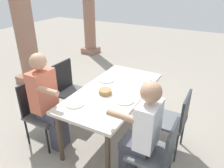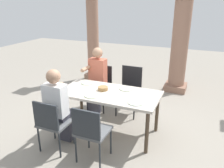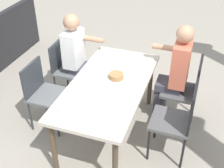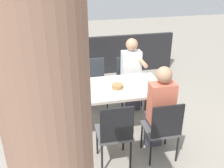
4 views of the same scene
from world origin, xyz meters
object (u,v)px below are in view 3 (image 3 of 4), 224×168
Objects in this scene: chair_west_south at (67,66)px; diner_woman_green at (78,56)px; dining_table at (108,89)px; plate_0 at (140,63)px; bread_basket at (116,76)px; chair_west_north at (187,87)px; plate_2 at (122,98)px; plate_1 at (94,71)px; chair_mid_south at (43,91)px; diner_man_white at (174,72)px; chair_mid_north at (179,117)px; plate_3 at (70,107)px.

diner_woman_green is (-0.00, 0.19, 0.19)m from chair_west_south.
plate_0 reaches higher than dining_table.
bread_basket is at bearing -24.21° from plate_0.
chair_west_north is 4.05× the size of plate_0.
plate_2 is at bearing 53.63° from chair_west_south.
plate_1 is (0.38, 0.38, 0.07)m from diner_woman_green.
chair_mid_south is at bearing -0.07° from chair_west_south.
chair_west_north is at bearing 89.08° from diner_man_white.
chair_mid_north is at bearing 0.11° from chair_west_north.
chair_west_south is 0.89× the size of chair_mid_north.
chair_mid_south reaches higher than plate_3.
chair_west_north is at bearing 142.36° from plate_2.
chair_mid_north is 0.70m from diner_man_white.
plate_0 is 0.99× the size of plate_2.
chair_west_south is at bearing -116.11° from bread_basket.
dining_table is at bearing 157.42° from plate_3.
plate_2 is (0.79, 0.88, 0.07)m from diner_woman_green.
plate_0 is (0.02, -0.61, 0.25)m from chair_west_north.
plate_1 is (-0.28, -1.11, 0.21)m from chair_mid_north.
chair_west_south reaches higher than plate_2.
chair_west_north reaches higher than bread_basket.
dining_table is 7.48× the size of plate_0.
plate_2 is (0.13, -0.61, 0.21)m from chair_mid_north.
dining_table is at bearing -132.78° from plate_2.
plate_2 is at bearing 27.74° from bread_basket.
chair_mid_south is at bearing -66.35° from diner_man_white.
chair_mid_north is 1.19m from plate_3.
chair_mid_north is at bearing 68.70° from chair_west_south.
diner_woman_green is 5.65× the size of plate_2.
chair_west_south is 0.67× the size of diner_woman_green.
plate_0 is at bearing 157.23° from plate_3.
chair_mid_south reaches higher than bread_basket.
plate_0 is at bearing 155.79° from bread_basket.
dining_table is at bearing 95.71° from chair_mid_south.
plate_2 is (0.79, 1.07, 0.26)m from chair_west_south.
plate_0 and plate_3 have the same top height.
plate_3 is 1.52× the size of bread_basket.
chair_west_south is at bearing -91.16° from plate_0.
plate_0 is at bearing 88.39° from diner_woman_green.
diner_man_white reaches higher than dining_table.
dining_table is 0.88m from diner_man_white.
diner_woman_green is 1.19m from plate_2.
bread_basket is (0.44, 0.69, 0.09)m from diner_woman_green.
plate_2 is at bearing 82.90° from chair_mid_south.
chair_mid_north is 3.75× the size of plate_3.
plate_2 is at bearing 50.34° from plate_1.
chair_west_south is at bearing -123.29° from plate_1.
plate_1 is at bearing 45.09° from diner_woman_green.
plate_3 is 0.74m from bread_basket.
chair_mid_north is 1.64m from diner_woman_green.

